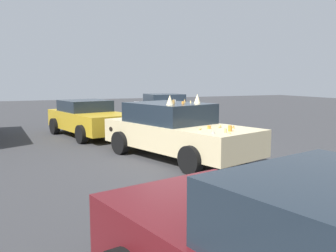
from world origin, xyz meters
TOP-DOWN VIEW (x-y plane):
  - ground_plane at (0.00, 0.00)m, footprint 60.00×60.00m
  - art_car_decorated at (0.09, 0.03)m, footprint 5.00×3.06m
  - parked_sedan_behind_right at (4.85, 1.42)m, footprint 4.47×2.67m
  - parked_sedan_far_right at (7.85, -2.91)m, footprint 4.13×2.26m

SIDE VIEW (x-z plane):
  - ground_plane at x=0.00m, z-range 0.00..0.00m
  - parked_sedan_behind_right at x=4.85m, z-range 0.01..1.36m
  - parked_sedan_far_right at x=7.85m, z-range 0.00..1.42m
  - art_car_decorated at x=0.09m, z-range -0.12..1.63m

